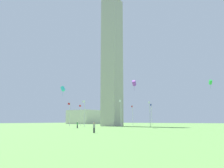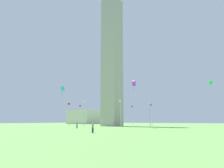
{
  "view_description": "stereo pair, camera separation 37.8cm",
  "coord_description": "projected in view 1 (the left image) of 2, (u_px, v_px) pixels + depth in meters",
  "views": [
    {
      "loc": [
        69.88,
        48.25,
        1.87
      ],
      "look_at": [
        0.0,
        0.0,
        15.07
      ],
      "focal_mm": 38.08,
      "sensor_mm": 36.0,
      "label": 1
    },
    {
      "loc": [
        69.66,
        48.56,
        1.87
      ],
      "look_at": [
        0.0,
        0.0,
        15.07
      ],
      "focal_mm": 38.08,
      "sensor_mm": 36.0,
      "label": 2
    }
  ],
  "objects": [
    {
      "name": "person_gray_shirt",
      "position": [
        94.0,
        128.0,
        36.91
      ],
      "size": [
        0.32,
        0.32,
        1.63
      ],
      "rotation": [
        0.0,
        0.0,
        -2.94
      ],
      "color": "#2D2D38",
      "rests_on": "ground"
    },
    {
      "name": "flagpole_s",
      "position": [
        133.0,
        114.0,
        96.29
      ],
      "size": [
        1.12,
        0.14,
        8.12
      ],
      "color": "silver",
      "rests_on": "ground"
    },
    {
      "name": "obelisk_monument",
      "position": [
        112.0,
        52.0,
        87.75
      ],
      "size": [
        5.91,
        5.91,
        53.76
      ],
      "color": "#A8A399",
      "rests_on": "ground"
    },
    {
      "name": "ground_plane",
      "position": [
        112.0,
        126.0,
        83.62
      ],
      "size": [
        260.0,
        260.0,
        0.0
      ],
      "primitive_type": "plane",
      "color": "#609347"
    },
    {
      "name": "kite_green_box",
      "position": [
        210.0,
        82.0,
        73.45
      ],
      "size": [
        1.62,
        1.36,
        2.85
      ],
      "color": "green"
    },
    {
      "name": "flagpole_sw",
      "position": [
        106.0,
        115.0,
        98.64
      ],
      "size": [
        1.12,
        0.14,
        8.12
      ],
      "color": "silver",
      "rests_on": "ground"
    },
    {
      "name": "flagpole_ne",
      "position": [
        121.0,
        112.0,
        69.87
      ],
      "size": [
        1.12,
        0.14,
        8.12
      ],
      "color": "silver",
      "rests_on": "ground"
    },
    {
      "name": "person_green_shirt",
      "position": [
        77.0,
        125.0,
        60.44
      ],
      "size": [
        0.32,
        0.32,
        1.72
      ],
      "rotation": [
        0.0,
        0.0,
        -2.96
      ],
      "color": "#2D2D38",
      "rests_on": "ground"
    },
    {
      "name": "flagpole_nw",
      "position": [
        70.0,
        113.0,
        81.62
      ],
      "size": [
        1.12,
        0.14,
        8.12
      ],
      "color": "silver",
      "rests_on": "ground"
    },
    {
      "name": "flagpole_e",
      "position": [
        150.0,
        113.0,
        75.95
      ],
      "size": [
        1.12,
        0.14,
        8.12
      ],
      "color": "silver",
      "rests_on": "ground"
    },
    {
      "name": "kite_cyan_box",
      "position": [
        63.0,
        89.0,
        63.1
      ],
      "size": [
        0.73,
        1.23,
        2.64
      ],
      "color": "#33C6D1"
    },
    {
      "name": "kite_purple_box",
      "position": [
        134.0,
        83.0,
        65.96
      ],
      "size": [
        1.66,
        1.15,
        3.01
      ],
      "color": "purple"
    },
    {
      "name": "flagpole_se",
      "position": [
        152.0,
        114.0,
        86.89
      ],
      "size": [
        1.12,
        0.14,
        8.12
      ],
      "color": "silver",
      "rests_on": "ground"
    },
    {
      "name": "flagpole_n",
      "position": [
        84.0,
        112.0,
        72.22
      ],
      "size": [
        1.12,
        0.14,
        8.12
      ],
      "color": "silver",
      "rests_on": "ground"
    },
    {
      "name": "flagpole_w",
      "position": [
        81.0,
        114.0,
        92.57
      ],
      "size": [
        1.12,
        0.14,
        8.12
      ],
      "color": "silver",
      "rests_on": "ground"
    },
    {
      "name": "distant_building",
      "position": [
        89.0,
        117.0,
        152.11
      ],
      "size": [
        25.32,
        16.62,
        8.43
      ],
      "color": "beige",
      "rests_on": "ground"
    }
  ]
}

